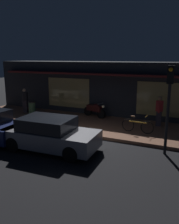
% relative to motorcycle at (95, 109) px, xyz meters
% --- Properties ---
extents(ground_plane, '(60.00, 60.00, 0.00)m').
position_rel_motorcycle_xyz_m(ground_plane, '(0.93, -4.36, -0.65)').
color(ground_plane, black).
extents(sidewalk_slab, '(18.00, 4.00, 0.15)m').
position_rel_motorcycle_xyz_m(sidewalk_slab, '(0.93, -1.36, -0.57)').
color(sidewalk_slab, brown).
rests_on(sidewalk_slab, ground_plane).
extents(storefront_building, '(18.00, 3.30, 3.60)m').
position_rel_motorcycle_xyz_m(storefront_building, '(0.93, 2.03, 1.16)').
color(storefront_building, black).
rests_on(storefront_building, ground_plane).
extents(motorcycle, '(1.67, 0.71, 0.97)m').
position_rel_motorcycle_xyz_m(motorcycle, '(0.00, 0.00, 0.00)').
color(motorcycle, black).
rests_on(motorcycle, sidewalk_slab).
extents(bicycle_parked, '(1.66, 0.42, 0.91)m').
position_rel_motorcycle_xyz_m(bicycle_parked, '(3.24, -1.99, -0.14)').
color(bicycle_parked, black).
rests_on(bicycle_parked, sidewalk_slab).
extents(person_photographer, '(0.43, 0.60, 1.67)m').
position_rel_motorcycle_xyz_m(person_photographer, '(-4.87, -0.86, 0.38)').
color(person_photographer, '#28232D').
rests_on(person_photographer, sidewalk_slab).
extents(person_bystander, '(0.39, 0.61, 1.67)m').
position_rel_motorcycle_xyz_m(person_bystander, '(4.04, -0.34, 0.38)').
color(person_bystander, '#28232D').
rests_on(person_bystander, sidewalk_slab).
extents(trash_bin, '(0.48, 0.48, 0.93)m').
position_rel_motorcycle_xyz_m(trash_bin, '(-3.94, -1.29, -0.03)').
color(trash_bin, '#2D4C33').
rests_on(trash_bin, sidewalk_slab).
extents(traffic_light_pole, '(0.24, 0.33, 3.60)m').
position_rel_motorcycle_xyz_m(traffic_light_pole, '(4.86, -3.86, 1.83)').
color(traffic_light_pole, black).
rests_on(traffic_light_pole, ground_plane).
extents(parked_car_across, '(4.18, 1.97, 1.42)m').
position_rel_motorcycle_xyz_m(parked_car_across, '(0.28, -5.46, 0.06)').
color(parked_car_across, black).
rests_on(parked_car_across, ground_plane).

